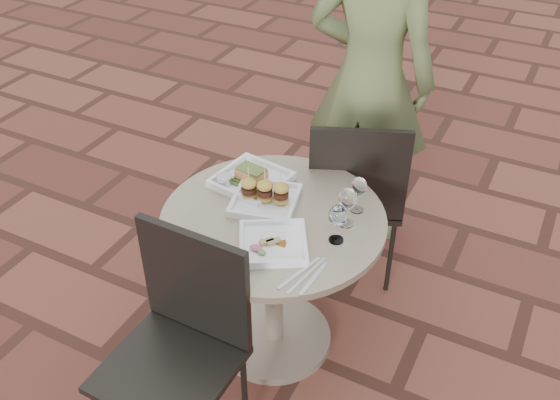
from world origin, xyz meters
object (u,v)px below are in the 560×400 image
at_px(cafe_table, 274,262).
at_px(diner, 370,80).
at_px(plate_sliders, 265,196).
at_px(chair_far, 356,189).
at_px(plate_tuna, 273,243).
at_px(chair_near, 182,332).
at_px(plate_salmon, 251,179).

height_order(cafe_table, diner, diner).
xyz_separation_m(cafe_table, plate_sliders, (-0.07, 0.06, 0.28)).
xyz_separation_m(diner, plate_sliders, (-0.09, -0.94, -0.13)).
height_order(chair_far, plate_tuna, chair_far).
xyz_separation_m(cafe_table, chair_near, (-0.09, -0.54, 0.07)).
distance_m(chair_far, plate_salmon, 0.56).
bearing_deg(diner, plate_sliders, 81.14).
distance_m(cafe_table, plate_sliders, 0.30).
xyz_separation_m(chair_far, diner, (-0.12, 0.43, 0.34)).
xyz_separation_m(chair_near, plate_sliders, (0.02, 0.60, 0.22)).
bearing_deg(plate_tuna, chair_near, -114.03).
relative_size(cafe_table, plate_sliders, 2.91).
bearing_deg(chair_far, plate_salmon, 28.32).
height_order(chair_near, plate_salmon, chair_near).
bearing_deg(chair_far, chair_near, 55.73).
bearing_deg(diner, plate_tuna, 89.67).
xyz_separation_m(plate_salmon, plate_tuna, (0.27, -0.32, -0.01)).
xyz_separation_m(chair_near, plate_salmon, (-0.10, 0.70, 0.20)).
relative_size(chair_near, plate_tuna, 2.74).
xyz_separation_m(diner, plate_salmon, (-0.21, -0.84, -0.14)).
xyz_separation_m(cafe_table, chair_far, (0.14, 0.57, 0.07)).
xyz_separation_m(plate_sliders, plate_tuna, (0.15, -0.22, -0.02)).
height_order(cafe_table, plate_salmon, plate_salmon).
distance_m(diner, plate_sliders, 0.95).
bearing_deg(chair_far, plate_tuna, 62.79).
height_order(chair_far, diner, diner).
distance_m(chair_near, plate_sliders, 0.64).
distance_m(cafe_table, plate_salmon, 0.36).
xyz_separation_m(cafe_table, diner, (0.02, 1.00, 0.41)).
bearing_deg(cafe_table, plate_sliders, 138.56).
bearing_deg(cafe_table, plate_salmon, 139.69).
xyz_separation_m(cafe_table, plate_tuna, (0.08, -0.16, 0.26)).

